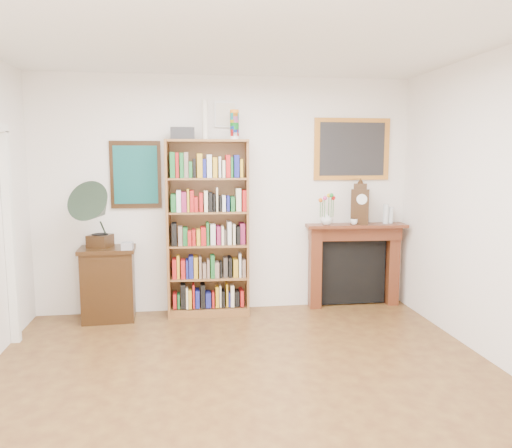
{
  "coord_description": "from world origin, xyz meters",
  "views": [
    {
      "loc": [
        -0.48,
        -3.47,
        1.85
      ],
      "look_at": [
        0.24,
        1.6,
        1.17
      ],
      "focal_mm": 35.0,
      "sensor_mm": 36.0,
      "label": 1
    }
  ],
  "objects": [
    {
      "name": "room",
      "position": [
        0.0,
        0.0,
        1.4
      ],
      "size": [
        4.51,
        5.01,
        2.81
      ],
      "color": "#4C2917",
      "rests_on": "ground"
    },
    {
      "name": "teacup",
      "position": [
        1.54,
        2.31,
        1.07
      ],
      "size": [
        0.09,
        0.09,
        0.07
      ],
      "primitive_type": "imported",
      "rotation": [
        0.0,
        0.0,
        -0.01
      ],
      "color": "silver",
      "rests_on": "fireplace"
    },
    {
      "name": "mantel_clock",
      "position": [
        1.62,
        2.34,
        1.28
      ],
      "size": [
        0.24,
        0.19,
        0.5
      ],
      "rotation": [
        0.0,
        0.0,
        -0.39
      ],
      "color": "black",
      "rests_on": "fireplace"
    },
    {
      "name": "small_picture",
      "position": [
        0.0,
        2.48,
        2.35
      ],
      "size": [
        0.26,
        0.04,
        0.3
      ],
      "color": "white",
      "rests_on": "back_wall"
    },
    {
      "name": "fireplace",
      "position": [
        1.59,
        2.41,
        0.6
      ],
      "size": [
        1.25,
        0.37,
        1.04
      ],
      "rotation": [
        0.0,
        0.0,
        -0.06
      ],
      "color": "#512813",
      "rests_on": "floor"
    },
    {
      "name": "flower_vase",
      "position": [
        1.21,
        2.35,
        1.11
      ],
      "size": [
        0.19,
        0.19,
        0.15
      ],
      "primitive_type": "imported",
      "rotation": [
        0.0,
        0.0,
        0.44
      ],
      "color": "silver",
      "rests_on": "fireplace"
    },
    {
      "name": "bookshelf",
      "position": [
        -0.23,
        2.31,
        1.15
      ],
      "size": [
        0.96,
        0.39,
        2.36
      ],
      "rotation": [
        0.0,
        0.0,
        -0.06
      ],
      "color": "brown",
      "rests_on": "floor"
    },
    {
      "name": "gilt_painting",
      "position": [
        1.55,
        2.48,
        1.95
      ],
      "size": [
        0.95,
        0.04,
        0.75
      ],
      "color": "#C58133",
      "rests_on": "back_wall"
    },
    {
      "name": "bottle_right",
      "position": [
        2.04,
        2.38,
        1.14
      ],
      "size": [
        0.06,
        0.06,
        0.2
      ],
      "primitive_type": "cylinder",
      "color": "silver",
      "rests_on": "fireplace"
    },
    {
      "name": "side_cabinet",
      "position": [
        -1.37,
        2.26,
        0.42
      ],
      "size": [
        0.63,
        0.47,
        0.84
      ],
      "primitive_type": "cube",
      "rotation": [
        0.0,
        0.0,
        0.04
      ],
      "color": "black",
      "rests_on": "floor"
    },
    {
      "name": "cd_stack",
      "position": [
        -1.13,
        2.1,
        0.88
      ],
      "size": [
        0.13,
        0.13,
        0.08
      ],
      "primitive_type": "cube",
      "rotation": [
        0.0,
        0.0,
        -0.05
      ],
      "color": "silver",
      "rests_on": "side_cabinet"
    },
    {
      "name": "teal_poster",
      "position": [
        -1.05,
        2.48,
        1.65
      ],
      "size": [
        0.58,
        0.04,
        0.78
      ],
      "color": "black",
      "rests_on": "back_wall"
    },
    {
      "name": "bottle_left",
      "position": [
        1.97,
        2.36,
        1.16
      ],
      "size": [
        0.07,
        0.07,
        0.24
      ],
      "primitive_type": "cylinder",
      "color": "silver",
      "rests_on": "fireplace"
    },
    {
      "name": "gramophone",
      "position": [
        -1.45,
        2.17,
        1.27
      ],
      "size": [
        0.63,
        0.7,
        0.76
      ],
      "rotation": [
        0.0,
        0.0,
        -0.35
      ],
      "color": "black",
      "rests_on": "side_cabinet"
    }
  ]
}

